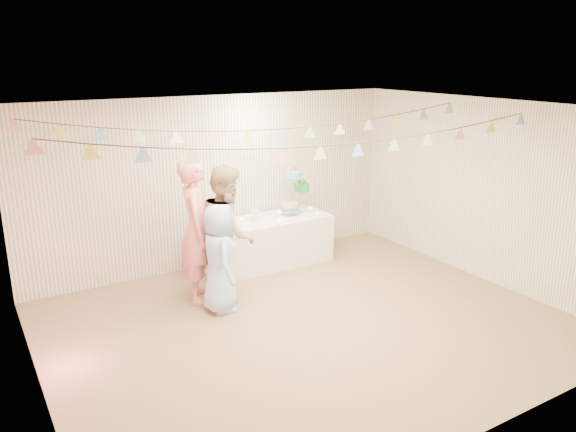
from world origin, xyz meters
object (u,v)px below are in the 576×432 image
person_child (219,258)px  cake_stand (296,191)px  table (267,242)px  person_adult_b (228,232)px  person_adult_a (197,230)px

person_child → cake_stand: bearing=-47.1°
table → cake_stand: bearing=5.2°
person_adult_b → person_child: bearing=164.4°
table → person_child: (-1.30, -1.10, 0.33)m
person_adult_b → person_child: 0.49m
person_adult_b → person_child: person_adult_b is taller
cake_stand → person_adult_a: size_ratio=0.37×
table → person_adult_b: 1.37m
person_adult_b → person_child: (-0.29, -0.35, -0.20)m
table → person_adult_b: person_adult_b is taller
cake_stand → table: bearing=-174.8°
person_adult_a → cake_stand: bearing=-47.1°
table → person_adult_a: 1.65m
cake_stand → person_adult_b: size_ratio=0.39×
cake_stand → person_adult_a: person_adult_a is taller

